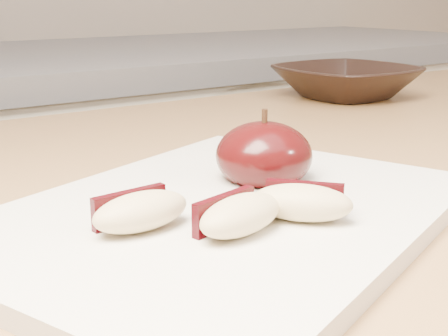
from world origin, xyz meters
TOP-DOWN VIEW (x-y plane):
  - back_cabinet at (0.00, 1.20)m, footprint 2.40×0.62m
  - cutting_board at (-0.06, 0.39)m, footprint 0.38×0.33m
  - apple_half at (-0.00, 0.43)m, footprint 0.08×0.08m
  - apple_wedge_a at (-0.12, 0.39)m, footprint 0.06×0.03m
  - apple_wedge_b at (-0.08, 0.35)m, footprint 0.07×0.04m
  - apple_wedge_c at (-0.04, 0.35)m, footprint 0.06×0.06m
  - bowl at (0.37, 0.70)m, footprint 0.19×0.19m

SIDE VIEW (x-z plane):
  - back_cabinet at x=0.00m, z-range 0.00..0.94m
  - cutting_board at x=-0.06m, z-range 0.90..0.91m
  - bowl at x=0.37m, z-range 0.90..0.95m
  - apple_wedge_a at x=-0.12m, z-range 0.91..0.93m
  - apple_wedge_b at x=-0.08m, z-range 0.91..0.93m
  - apple_wedge_c at x=-0.04m, z-range 0.91..0.93m
  - apple_half at x=0.00m, z-range 0.90..0.96m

